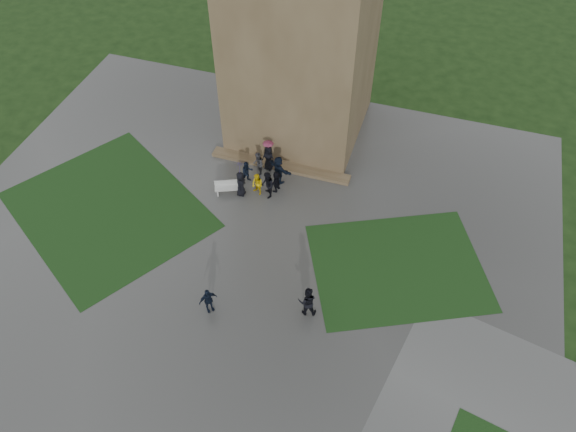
% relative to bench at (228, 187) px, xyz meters
% --- Properties ---
extents(ground, '(120.00, 120.00, 0.00)m').
position_rel_bench_xyz_m(ground, '(2.29, -7.47, -0.48)').
color(ground, black).
extents(plaza, '(34.00, 34.00, 0.02)m').
position_rel_bench_xyz_m(plaza, '(2.29, -5.47, -0.47)').
color(plaza, '#3C3C39').
rests_on(plaza, ground).
extents(lawn_inset_left, '(14.10, 13.46, 0.01)m').
position_rel_bench_xyz_m(lawn_inset_left, '(-6.21, -3.47, -0.45)').
color(lawn_inset_left, black).
rests_on(lawn_inset_left, plaza).
extents(lawn_inset_right, '(11.12, 10.15, 0.01)m').
position_rel_bench_xyz_m(lawn_inset_right, '(10.79, -2.47, -0.45)').
color(lawn_inset_right, black).
rests_on(lawn_inset_right, plaza).
extents(tower_plinth, '(9.00, 0.80, 0.22)m').
position_rel_bench_xyz_m(tower_plinth, '(2.29, 3.13, -0.35)').
color(tower_plinth, brown).
rests_on(tower_plinth, plaza).
extents(bench, '(1.60, 1.05, 0.89)m').
position_rel_bench_xyz_m(bench, '(0.00, 0.00, 0.00)').
color(bench, silver).
rests_on(bench, plaza).
extents(visitor_cluster, '(3.16, 3.49, 2.58)m').
position_rel_bench_xyz_m(visitor_cluster, '(1.93, 1.29, 0.63)').
color(visitor_cluster, black).
rests_on(visitor_cluster, plaza).
extents(pedestrian_mid, '(1.05, 1.07, 1.64)m').
position_rel_bench_xyz_m(pedestrian_mid, '(2.20, -8.01, 0.36)').
color(pedestrian_mid, black).
rests_on(pedestrian_mid, plaza).
extents(pedestrian_near, '(1.04, 0.76, 1.92)m').
position_rel_bench_xyz_m(pedestrian_near, '(6.92, -6.66, 0.50)').
color(pedestrian_near, black).
rests_on(pedestrian_near, plaza).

